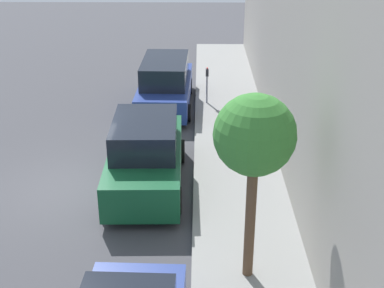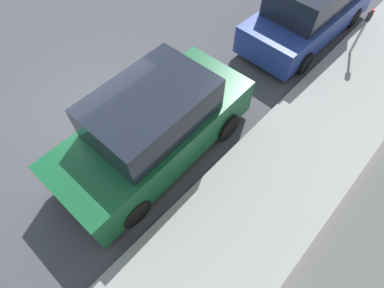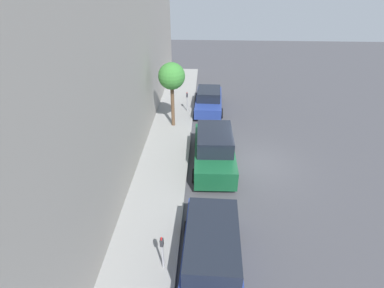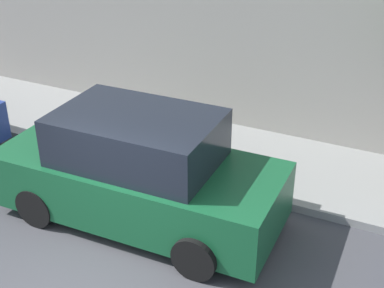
% 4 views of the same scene
% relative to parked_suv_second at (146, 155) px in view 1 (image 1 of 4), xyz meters
% --- Properties ---
extents(ground_plane, '(60.00, 60.00, 0.00)m').
position_rel_parked_suv_second_xyz_m(ground_plane, '(-2.16, -0.23, -0.93)').
color(ground_plane, '#424247').
extents(sidewalk, '(2.58, 32.00, 0.15)m').
position_rel_parked_suv_second_xyz_m(sidewalk, '(2.63, -0.23, -0.85)').
color(sidewalk, gray).
rests_on(sidewalk, ground_plane).
extents(parked_suv_second, '(2.08, 4.85, 1.98)m').
position_rel_parked_suv_second_xyz_m(parked_suv_second, '(0.00, 0.00, 0.00)').
color(parked_suv_second, '#14512D').
rests_on(parked_suv_second, ground_plane).
extents(parked_minivan_third, '(2.02, 4.94, 1.90)m').
position_rel_parked_suv_second_xyz_m(parked_minivan_third, '(0.17, 6.36, -0.01)').
color(parked_minivan_third, navy).
rests_on(parked_minivan_third, ground_plane).
extents(parking_meter_far, '(0.11, 0.15, 1.42)m').
position_rel_parked_suv_second_xyz_m(parking_meter_far, '(1.79, 6.40, 0.09)').
color(parking_meter_far, '#ADADB2').
rests_on(parking_meter_far, sidewalk).
extents(street_tree, '(1.60, 1.60, 4.03)m').
position_rel_parked_suv_second_xyz_m(street_tree, '(2.54, -4.15, 2.40)').
color(street_tree, brown).
rests_on(street_tree, sidewalk).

